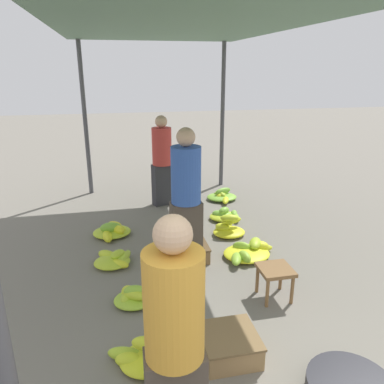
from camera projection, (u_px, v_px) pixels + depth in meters
The scene contains 17 objects.
canopy_post_back_left at pixel (85, 121), 6.88m from camera, with size 0.08×0.08×2.80m, color #4C4C51.
canopy_post_back_right at pixel (222, 117), 7.40m from camera, with size 0.08×0.08×2.80m, color #4C4C51.
canopy_tarp at pixel (186, 18), 3.95m from camera, with size 3.03×6.32×0.04m, color #567A60.
vendor_foreground at pixel (175, 341), 2.13m from camera, with size 0.36×0.34×1.62m.
stool at pixel (275, 274), 3.89m from camera, with size 0.34×0.34×0.35m.
banana_pile_left_0 at pixel (148, 358), 3.05m from camera, with size 0.60×0.51×0.26m.
banana_pile_left_1 at pixel (114, 260), 4.64m from camera, with size 0.49×0.54×0.17m.
banana_pile_left_2 at pixel (133, 296), 3.86m from camera, with size 0.43×0.39×0.22m.
banana_pile_left_3 at pixel (113, 231), 5.43m from camera, with size 0.54×0.58×0.22m.
banana_pile_right_0 at pixel (229, 227), 5.45m from camera, with size 0.47×0.44×0.32m.
banana_pile_right_1 at pixel (222, 196), 6.92m from camera, with size 0.55×0.71×0.21m.
banana_pile_right_2 at pixel (225, 216), 6.02m from camera, with size 0.50×0.45×0.20m.
banana_pile_right_3 at pixel (248, 252), 4.82m from camera, with size 0.70×0.59×0.19m.
crate_near at pixel (229, 345), 3.15m from camera, with size 0.47×0.47×0.21m.
crate_mid at pixel (188, 251), 4.78m from camera, with size 0.48×0.48×0.20m.
shopper_walking_mid at pixel (162, 160), 6.46m from camera, with size 0.42×0.42×1.58m.
shopper_walking_far at pixel (186, 195), 4.48m from camera, with size 0.39×0.39×1.69m.
Camera 1 is at (-0.85, -0.98, 2.32)m, focal length 35.00 mm.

